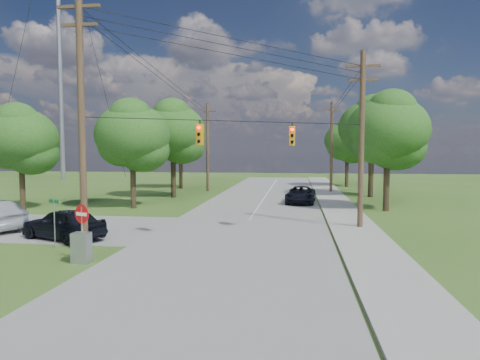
# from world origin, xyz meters

# --- Properties ---
(ground) EXTENTS (140.00, 140.00, 0.00)m
(ground) POSITION_xyz_m (0.00, 0.00, 0.00)
(ground) COLOR #375A1E
(ground) RESTS_ON ground
(main_road) EXTENTS (10.00, 100.00, 0.03)m
(main_road) POSITION_xyz_m (2.00, 5.00, 0.01)
(main_road) COLOR gray
(main_road) RESTS_ON ground
(sidewalk_east) EXTENTS (2.60, 100.00, 0.12)m
(sidewalk_east) POSITION_xyz_m (8.70, 5.00, 0.06)
(sidewalk_east) COLOR gray
(sidewalk_east) RESTS_ON ground
(pole_sw) EXTENTS (2.00, 0.32, 12.00)m
(pole_sw) POSITION_xyz_m (-4.60, 0.40, 6.23)
(pole_sw) COLOR #4F3D28
(pole_sw) RESTS_ON ground
(pole_ne) EXTENTS (2.00, 0.32, 10.50)m
(pole_ne) POSITION_xyz_m (8.90, 8.00, 5.47)
(pole_ne) COLOR #4F3D28
(pole_ne) RESTS_ON ground
(pole_north_e) EXTENTS (2.00, 0.32, 10.00)m
(pole_north_e) POSITION_xyz_m (8.90, 30.00, 5.13)
(pole_north_e) COLOR #4F3D28
(pole_north_e) RESTS_ON ground
(pole_north_w) EXTENTS (2.00, 0.32, 10.00)m
(pole_north_w) POSITION_xyz_m (-5.00, 30.00, 5.13)
(pole_north_w) COLOR #4F3D28
(pole_north_w) RESTS_ON ground
(power_lines) EXTENTS (13.93, 29.62, 4.93)m
(power_lines) POSITION_xyz_m (1.50, 11.54, 9.15)
(power_lines) COLOR black
(power_lines) RESTS_ON ground
(traffic_signals) EXTENTS (4.91, 3.27, 1.05)m
(traffic_signals) POSITION_xyz_m (2.55, 4.43, 5.50)
(traffic_signals) COLOR orange
(traffic_signals) RESTS_ON ground
(radio_mast) EXTENTS (0.70, 0.70, 45.00)m
(radio_mast) POSITION_xyz_m (-32.00, 46.00, 22.50)
(radio_mast) COLOR gray
(radio_mast) RESTS_ON ground
(tree_w_near) EXTENTS (6.00, 6.00, 8.40)m
(tree_w_near) POSITION_xyz_m (-8.00, 15.00, 5.92)
(tree_w_near) COLOR #3C2F1E
(tree_w_near) RESTS_ON ground
(tree_w_mid) EXTENTS (6.40, 6.40, 9.22)m
(tree_w_mid) POSITION_xyz_m (-7.00, 23.00, 6.58)
(tree_w_mid) COLOR #3C2F1E
(tree_w_mid) RESTS_ON ground
(tree_w_far) EXTENTS (6.00, 6.00, 8.73)m
(tree_w_far) POSITION_xyz_m (-9.00, 33.00, 6.25)
(tree_w_far) COLOR #3C2F1E
(tree_w_far) RESTS_ON ground
(tree_e_near) EXTENTS (6.20, 6.20, 8.81)m
(tree_e_near) POSITION_xyz_m (12.00, 16.00, 6.25)
(tree_e_near) COLOR #3C2F1E
(tree_e_near) RESTS_ON ground
(tree_e_mid) EXTENTS (6.60, 6.60, 9.64)m
(tree_e_mid) POSITION_xyz_m (12.50, 26.00, 6.91)
(tree_e_mid) COLOR #3C2F1E
(tree_e_mid) RESTS_ON ground
(tree_e_far) EXTENTS (5.80, 5.80, 8.32)m
(tree_e_far) POSITION_xyz_m (11.50, 38.00, 5.92)
(tree_e_far) COLOR #3C2F1E
(tree_e_far) RESTS_ON ground
(tree_cross_n) EXTENTS (5.60, 5.60, 7.91)m
(tree_cross_n) POSITION_xyz_m (-16.00, 12.50, 5.59)
(tree_cross_n) COLOR #3C2F1E
(tree_cross_n) RESTS_ON ground
(car_cross_dark) EXTENTS (5.20, 3.50, 1.64)m
(car_cross_dark) POSITION_xyz_m (-6.97, 2.70, 0.85)
(car_cross_dark) COLOR black
(car_cross_dark) RESTS_ON cross_road
(car_main_north) EXTENTS (2.85, 5.43, 1.46)m
(car_main_north) POSITION_xyz_m (5.50, 19.91, 0.76)
(car_main_north) COLOR black
(car_main_north) RESTS_ON main_road
(control_cabinet) EXTENTS (0.73, 0.54, 1.28)m
(control_cabinet) POSITION_xyz_m (-3.73, -1.55, 0.64)
(control_cabinet) COLOR gray
(control_cabinet) RESTS_ON ground
(do_not_enter_sign) EXTENTS (0.77, 0.31, 2.42)m
(do_not_enter_sign) POSITION_xyz_m (-3.82, -1.29, 1.76)
(do_not_enter_sign) COLOR gray
(do_not_enter_sign) RESTS_ON ground
(street_name_sign) EXTENTS (0.66, 0.30, 2.35)m
(street_name_sign) POSITION_xyz_m (-6.38, 0.89, 1.52)
(street_name_sign) COLOR gray
(street_name_sign) RESTS_ON ground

